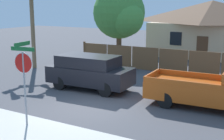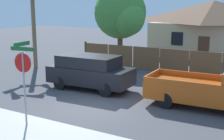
# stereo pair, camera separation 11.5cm
# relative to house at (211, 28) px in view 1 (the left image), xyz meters

# --- Properties ---
(ground_plane) EXTENTS (80.00, 80.00, 0.00)m
(ground_plane) POSITION_rel_house_xyz_m (-1.45, -17.03, -2.50)
(ground_plane) COLOR #47474C
(sidewalk_strip) EXTENTS (36.00, 3.20, 0.01)m
(sidewalk_strip) POSITION_rel_house_xyz_m (-1.45, -20.63, -2.50)
(sidewalk_strip) COLOR beige
(sidewalk_strip) RESTS_ON ground
(wooden_fence) EXTENTS (14.38, 0.12, 1.69)m
(wooden_fence) POSITION_rel_house_xyz_m (-0.55, -8.23, -1.71)
(wooden_fence) COLOR brown
(wooden_fence) RESTS_ON ground
(house) EXTENTS (10.59, 6.07, 4.83)m
(house) POSITION_rel_house_xyz_m (0.00, 0.00, 0.00)
(house) COLOR beige
(house) RESTS_ON ground
(oak_tree) EXTENTS (4.17, 3.97, 5.85)m
(oak_tree) POSITION_rel_house_xyz_m (-5.31, -6.78, 1.27)
(oak_tree) COLOR brown
(oak_tree) RESTS_ON ground
(red_suv) EXTENTS (4.61, 2.09, 1.84)m
(red_suv) POSITION_rel_house_xyz_m (-3.08, -14.41, -1.51)
(red_suv) COLOR black
(red_suv) RESTS_ON ground
(orange_pickup) EXTENTS (5.46, 2.24, 1.76)m
(orange_pickup) POSITION_rel_house_xyz_m (3.46, -14.39, -1.65)
(orange_pickup) COLOR #B74C14
(orange_pickup) RESTS_ON ground
(stop_sign) EXTENTS (1.00, 0.90, 3.17)m
(stop_sign) POSITION_rel_house_xyz_m (-2.32, -19.85, -0.34)
(stop_sign) COLOR gray
(stop_sign) RESTS_ON ground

